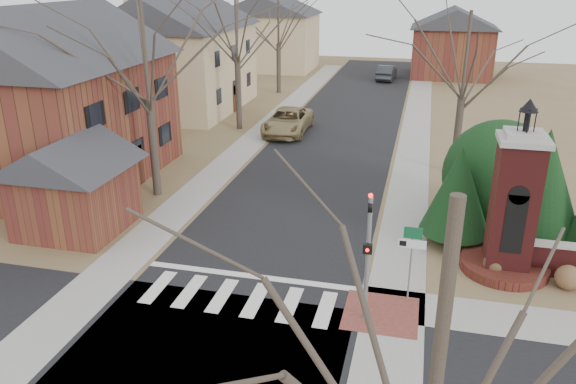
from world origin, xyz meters
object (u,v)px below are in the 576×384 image
(sign_post, at_px, (412,250))
(brick_gate_monument, at_px, (512,217))
(pickup_truck, at_px, (288,121))
(distant_car, at_px, (386,73))
(traffic_signal_pole, at_px, (368,247))

(sign_post, xyz_separation_m, brick_gate_monument, (3.41, 3.01, 0.22))
(pickup_truck, bearing_deg, distant_car, 76.81)
(brick_gate_monument, relative_size, distant_car, 1.42)
(sign_post, distance_m, brick_gate_monument, 4.55)
(traffic_signal_pole, distance_m, distant_car, 43.44)
(traffic_signal_pole, relative_size, brick_gate_monument, 0.69)
(traffic_signal_pole, height_order, sign_post, traffic_signal_pole)
(brick_gate_monument, height_order, distant_car, brick_gate_monument)
(traffic_signal_pole, xyz_separation_m, pickup_truck, (-7.70, 21.16, -1.77))
(traffic_signal_pole, height_order, distant_car, traffic_signal_pole)
(traffic_signal_pole, xyz_separation_m, distant_car, (-2.70, 43.32, -1.83))
(sign_post, height_order, distant_car, sign_post)
(traffic_signal_pole, distance_m, brick_gate_monument, 6.47)
(pickup_truck, distance_m, distant_car, 22.72)
(traffic_signal_pole, height_order, pickup_truck, traffic_signal_pole)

